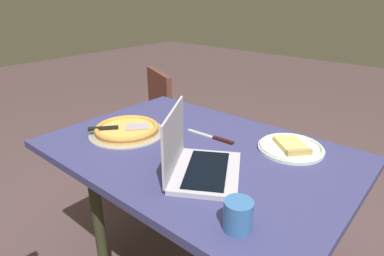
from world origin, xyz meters
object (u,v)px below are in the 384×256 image
object	(u,v)px
laptop	(196,161)
drink_cup	(238,215)
chair_near	(145,120)
table_knife	(214,138)
dining_table	(196,164)
pizza_plate	(291,147)
pizza_tray	(127,130)

from	to	relation	value
laptop	drink_cup	world-z (taller)	laptop
drink_cup	chair_near	bearing A→B (deg)	-31.51
table_knife	chair_near	world-z (taller)	chair_near
laptop	drink_cup	size ratio (longest dim) A/B	4.38
dining_table	laptop	world-z (taller)	laptop
dining_table	pizza_plate	xyz separation A→B (m)	(-0.31, -0.24, 0.09)
drink_cup	pizza_plate	bearing A→B (deg)	-80.10
pizza_tray	dining_table	bearing A→B (deg)	-165.95
dining_table	pizza_plate	size ratio (longest dim) A/B	4.70
table_knife	drink_cup	distance (m)	0.59
pizza_tray	chair_near	size ratio (longest dim) A/B	0.42
dining_table	chair_near	xyz separation A→B (m)	(0.88, -0.48, -0.17)
drink_cup	chair_near	size ratio (longest dim) A/B	0.11
dining_table	laptop	size ratio (longest dim) A/B	3.24
pizza_plate	chair_near	distance (m)	1.23
table_knife	drink_cup	bearing A→B (deg)	132.96
pizza_plate	chair_near	size ratio (longest dim) A/B	0.33
dining_table	table_knife	world-z (taller)	table_knife
pizza_tray	drink_cup	size ratio (longest dim) A/B	3.92
dining_table	pizza_plate	distance (m)	0.40
table_knife	laptop	bearing A→B (deg)	114.42
dining_table	table_knife	size ratio (longest dim) A/B	5.09
dining_table	laptop	xyz separation A→B (m)	(-0.13, 0.15, 0.12)
pizza_tray	table_knife	size ratio (longest dim) A/B	1.40
laptop	chair_near	world-z (taller)	laptop
dining_table	table_knife	xyz separation A→B (m)	(0.00, -0.13, 0.08)
dining_table	laptop	bearing A→B (deg)	129.61
pizza_tray	table_knife	distance (m)	0.40
pizza_tray	drink_cup	xyz separation A→B (m)	(-0.74, 0.22, 0.03)
laptop	chair_near	xyz separation A→B (m)	(1.00, -0.63, -0.29)
pizza_plate	chair_near	bearing A→B (deg)	-11.36
pizza_plate	table_knife	xyz separation A→B (m)	(0.31, 0.11, -0.01)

